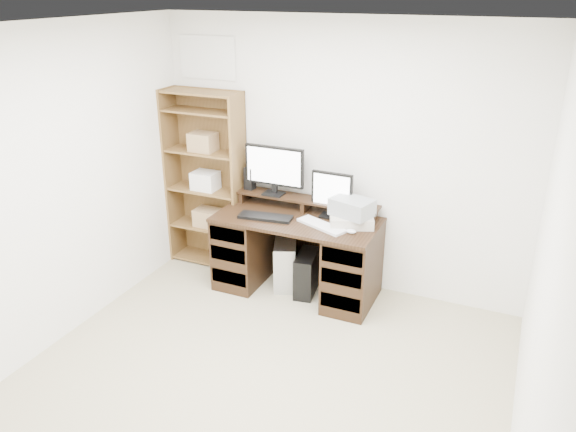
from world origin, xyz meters
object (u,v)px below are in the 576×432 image
Objects in this scene: tower_black at (307,273)px; bookshelf at (207,178)px; desk at (297,253)px; tower_silver at (285,262)px; monitor_wide at (274,168)px; printer at (351,220)px; monitor_small at (332,193)px.

bookshelf is at bearing 161.01° from tower_black.
desk is 3.29× the size of tower_silver.
printer is (0.82, -0.15, -0.33)m from monitor_wide.
bookshelf reaches higher than desk.
printer is (0.50, 0.05, 0.41)m from desk.
monitor_small is 0.87m from tower_silver.
tower_black is (-0.17, -0.16, -0.78)m from monitor_small.
desk is at bearing -11.11° from bookshelf.
printer is at bearing -25.10° from monitor_small.
tower_silver is at bearing 156.57° from printer.
bookshelf is at bearing 149.37° from tower_silver.
desk is at bearing -45.55° from tower_silver.
printer reaches higher than tower_black.
monitor_small is at bearing -2.14° from bookshelf.
tower_black is (-0.40, -0.05, -0.60)m from printer.
bookshelf is (-1.18, 0.21, 0.72)m from tower_black.
printer is at bearing -10.04° from monitor_wide.
monitor_small is at bearing -9.20° from tower_silver.
tower_silver is (0.17, -0.13, -0.90)m from monitor_wide.
printer is 0.87m from tower_silver.
tower_black is at bearing 165.18° from printer.
bookshelf is (-1.58, 0.17, 0.12)m from printer.
tower_black is at bearing -36.79° from tower_silver.
tower_black is at bearing -0.17° from desk.
bookshelf reaches higher than printer.
desk is at bearing 163.79° from printer.
tower_black is at bearing -134.49° from monitor_small.
desk is 0.83m from monitor_wide.
printer is at bearing -5.98° from bookshelf.
monitor_wide is at bearing 146.38° from tower_black.
monitor_wide is 1.04m from tower_black.
monitor_small is 1.35m from bookshelf.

